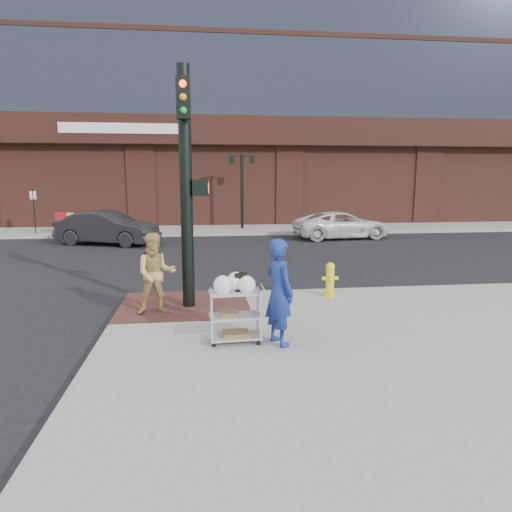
{
  "coord_description": "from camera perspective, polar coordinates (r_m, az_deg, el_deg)",
  "views": [
    {
      "loc": [
        -0.18,
        -8.9,
        2.91
      ],
      "look_at": [
        0.95,
        0.67,
        1.25
      ],
      "focal_mm": 32.0,
      "sensor_mm": 36.0,
      "label": 1
    }
  ],
  "objects": [
    {
      "name": "pedestrian_tan",
      "position": [
        9.49,
        -12.39,
        -2.17
      ],
      "size": [
        0.89,
        0.74,
        1.67
      ],
      "primitive_type": "imported",
      "rotation": [
        0.0,
        0.0,
        0.15
      ],
      "color": "tan",
      "rests_on": "sidewalk_near"
    },
    {
      "name": "parking_sign",
      "position": [
        25.37,
        -25.98,
        5.04
      ],
      "size": [
        0.05,
        0.05,
        2.2
      ],
      "primitive_type": "cylinder",
      "color": "black",
      "rests_on": "sidewalk_far"
    },
    {
      "name": "traffic_signal_pole",
      "position": [
        9.68,
        -8.62,
        9.19
      ],
      "size": [
        0.61,
        0.51,
        5.0
      ],
      "color": "black",
      "rests_on": "sidewalk_near"
    },
    {
      "name": "minivan_white",
      "position": [
        22.46,
        10.67,
        3.82
      ],
      "size": [
        4.85,
        2.64,
        1.29
      ],
      "primitive_type": "imported",
      "rotation": [
        0.0,
        0.0,
        1.68
      ],
      "color": "white",
      "rests_on": "ground"
    },
    {
      "name": "newsbox_blue",
      "position": [
        24.36,
        -18.19,
        4.02
      ],
      "size": [
        0.44,
        0.4,
        1.04
      ],
      "primitive_type": "cube",
      "rotation": [
        0.0,
        0.0,
        0.01
      ],
      "color": "#1937A3",
      "rests_on": "sidewalk_far"
    },
    {
      "name": "newsbox_yellow",
      "position": [
        25.26,
        -22.29,
        3.9
      ],
      "size": [
        0.44,
        0.41,
        0.98
      ],
      "primitive_type": "cube",
      "rotation": [
        0.0,
        0.0,
        0.08
      ],
      "color": "yellow",
      "rests_on": "sidewalk_far"
    },
    {
      "name": "woman_blue",
      "position": [
        7.57,
        2.91,
        -4.5
      ],
      "size": [
        0.66,
        0.77,
        1.79
      ],
      "primitive_type": "imported",
      "rotation": [
        0.0,
        0.0,
        1.99
      ],
      "color": "navy",
      "rests_on": "sidewalk_near"
    },
    {
      "name": "fire_hydrant",
      "position": [
        10.85,
        9.23,
        -2.84
      ],
      "size": [
        0.38,
        0.27,
        0.81
      ],
      "color": "yellow",
      "rests_on": "sidewalk_near"
    },
    {
      "name": "newsbox_red",
      "position": [
        24.77,
        -23.17,
        3.82
      ],
      "size": [
        0.47,
        0.43,
        1.06
      ],
      "primitive_type": "cube",
      "rotation": [
        0.0,
        0.0,
        -0.05
      ],
      "color": "#A5121E",
      "rests_on": "sidewalk_far"
    },
    {
      "name": "lamp_post",
      "position": [
        25.0,
        -1.76,
        9.1
      ],
      "size": [
        1.32,
        0.22,
        4.0
      ],
      "color": "black",
      "rests_on": "sidewalk_far"
    },
    {
      "name": "utility_cart",
      "position": [
        7.73,
        -2.59,
        -6.93
      ],
      "size": [
        0.89,
        0.54,
        1.19
      ],
      "color": "#A1A1A6",
      "rests_on": "sidewalk_near"
    },
    {
      "name": "brick_curb_ramp",
      "position": [
        10.19,
        -8.91,
        -6.03
      ],
      "size": [
        2.8,
        2.4,
        0.01
      ],
      "primitive_type": "cube",
      "color": "#4C2623",
      "rests_on": "sidewalk_near"
    },
    {
      "name": "sidewalk_far",
      "position": [
        42.92,
        10.52,
        5.83
      ],
      "size": [
        65.0,
        36.0,
        0.15
      ],
      "primitive_type": "cube",
      "color": "gray",
      "rests_on": "ground"
    },
    {
      "name": "ground",
      "position": [
        9.37,
        -5.38,
        -8.37
      ],
      "size": [
        220.0,
        220.0,
        0.0
      ],
      "primitive_type": "plane",
      "color": "black",
      "rests_on": "ground"
    },
    {
      "name": "sedan_dark",
      "position": [
        21.02,
        -18.09,
        3.35
      ],
      "size": [
        4.72,
        3.02,
        1.47
      ],
      "primitive_type": "imported",
      "rotation": [
        0.0,
        0.0,
        1.21
      ],
      "color": "black",
      "rests_on": "ground"
    },
    {
      "name": "bank_building",
      "position": [
        41.78,
        0.7,
        25.39
      ],
      "size": [
        42.0,
        26.0,
        28.0
      ],
      "primitive_type": "cube",
      "color": "#592D23",
      "rests_on": "sidewalk_far"
    }
  ]
}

